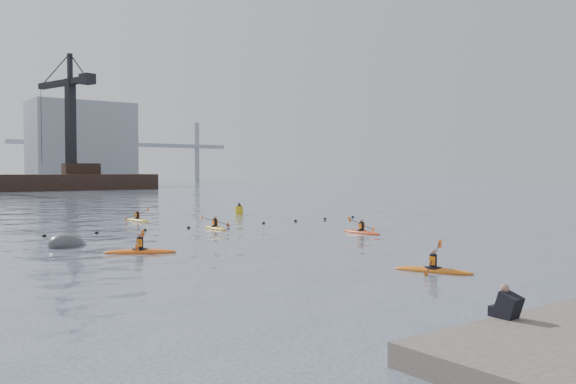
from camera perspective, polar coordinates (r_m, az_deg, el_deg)
name	(u,v)px	position (r m, az deg, el deg)	size (l,w,h in m)	color
ground	(455,278)	(22.50, 15.32, -7.78)	(400.00, 400.00, 0.00)	#36414F
float_line	(166,229)	(40.18, -11.36, -3.41)	(33.24, 0.73, 0.24)	black
kayaker_0	(433,270)	(23.62, 13.42, -7.07)	(1.96, 2.98, 1.22)	#CA6013
kayaker_2	(140,251)	(29.00, -13.68, -5.37)	(3.19, 2.22, 1.08)	orange
kayaker_3	(215,228)	(40.04, -6.83, -3.32)	(2.03, 2.99, 1.04)	gold
kayaker_4	(362,232)	(37.31, 6.90, -3.71)	(2.13, 3.09, 1.16)	red
kayaker_5	(137,220)	(47.58, -13.92, -2.52)	(2.05, 3.04, 1.08)	gold
mooring_buoy	(67,246)	(32.77, -19.95, -4.77)	(2.47, 1.46, 1.24)	#414346
nav_buoy	(239,210)	(52.77, -4.60, -1.72)	(0.68, 0.68, 1.23)	gold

